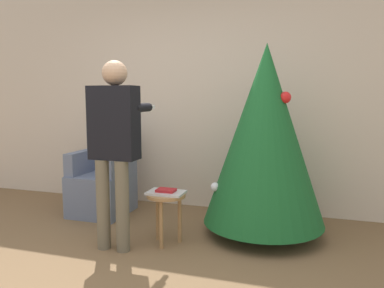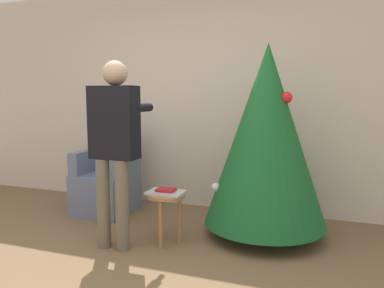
{
  "view_description": "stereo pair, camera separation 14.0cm",
  "coord_description": "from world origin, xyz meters",
  "px_view_note": "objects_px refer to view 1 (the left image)",
  "views": [
    {
      "loc": [
        1.35,
        -2.17,
        1.37
      ],
      "look_at": [
        0.33,
        1.07,
        0.93
      ],
      "focal_mm": 35.0,
      "sensor_mm": 36.0,
      "label": 1
    },
    {
      "loc": [
        1.49,
        -2.12,
        1.37
      ],
      "look_at": [
        0.33,
        1.07,
        0.93
      ],
      "focal_mm": 35.0,
      "sensor_mm": 36.0,
      "label": 2
    }
  ],
  "objects_px": {
    "person_standing": "(114,137)",
    "side_stool": "(166,203)",
    "armchair": "(104,181)",
    "christmas_tree": "(265,135)"
  },
  "relations": [
    {
      "from": "armchair",
      "to": "person_standing",
      "type": "height_order",
      "value": "person_standing"
    },
    {
      "from": "christmas_tree",
      "to": "side_stool",
      "type": "height_order",
      "value": "christmas_tree"
    },
    {
      "from": "christmas_tree",
      "to": "side_stool",
      "type": "distance_m",
      "value": 1.14
    },
    {
      "from": "christmas_tree",
      "to": "armchair",
      "type": "xyz_separation_m",
      "value": [
        -1.88,
        0.17,
        -0.62
      ]
    },
    {
      "from": "armchair",
      "to": "christmas_tree",
      "type": "bearing_deg",
      "value": -5.01
    },
    {
      "from": "person_standing",
      "to": "side_stool",
      "type": "xyz_separation_m",
      "value": [
        0.4,
        0.22,
        -0.62
      ]
    },
    {
      "from": "armchair",
      "to": "person_standing",
      "type": "distance_m",
      "value": 1.27
    },
    {
      "from": "armchair",
      "to": "person_standing",
      "type": "bearing_deg",
      "value": -53.53
    },
    {
      "from": "armchair",
      "to": "person_standing",
      "type": "relative_size",
      "value": 0.62
    },
    {
      "from": "person_standing",
      "to": "side_stool",
      "type": "bearing_deg",
      "value": 28.45
    }
  ]
}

